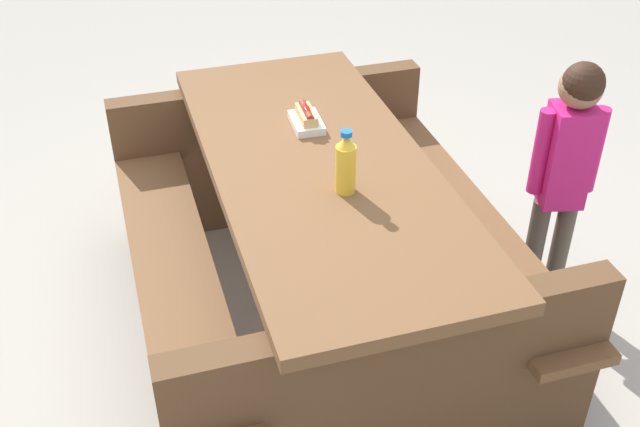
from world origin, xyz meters
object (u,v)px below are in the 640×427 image
at_px(picnic_table, 320,231).
at_px(soda_bottle, 346,164).
at_px(child_in_coat, 567,157).
at_px(hotdog_tray, 306,119).

relative_size(picnic_table, soda_bottle, 9.46).
xyz_separation_m(soda_bottle, child_in_coat, (-0.22, -0.88, -0.17)).
height_order(picnic_table, hotdog_tray, hotdog_tray).
distance_m(picnic_table, child_in_coat, 0.97).
height_order(soda_bottle, child_in_coat, child_in_coat).
distance_m(soda_bottle, child_in_coat, 0.92).
distance_m(picnic_table, soda_bottle, 0.46).
bearing_deg(hotdog_tray, soda_bottle, 160.97).
relative_size(hotdog_tray, child_in_coat, 0.19).
bearing_deg(picnic_table, hotdog_tray, -24.74).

